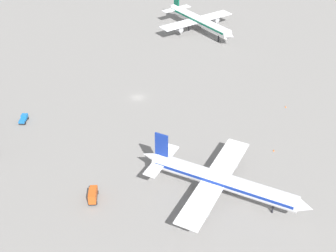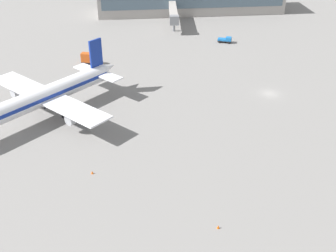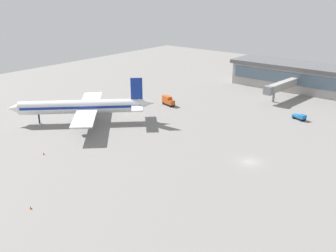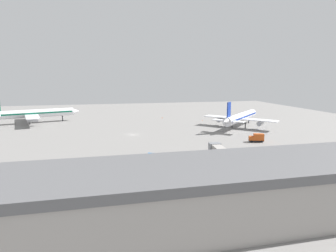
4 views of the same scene
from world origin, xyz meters
TOP-DOWN VIEW (x-y plane):
  - ground at (0.00, 0.00)m, footprint 288.00×288.00m
  - airplane_at_gate at (55.02, 6.37)m, footprint 36.43×35.76m
  - catering_truck at (46.03, -24.89)m, footprint 5.91×3.42m
  - pushback_tractor at (2.61, -39.10)m, footprint 4.79×3.47m
  - jet_bridge at (17.70, -58.79)m, footprint 4.69×23.59m
  - safety_cone_near_gate at (22.92, 45.85)m, footprint 0.44×0.44m
  - safety_cone_mid_apron at (43.17, 29.35)m, footprint 0.44×0.44m

SIDE VIEW (x-z plane):
  - ground at x=0.00m, z-range 0.00..0.00m
  - safety_cone_near_gate at x=22.92m, z-range 0.00..0.60m
  - safety_cone_mid_apron at x=43.17m, z-range 0.00..0.60m
  - pushback_tractor at x=2.61m, z-range 0.02..1.92m
  - catering_truck at x=46.03m, z-range 0.05..3.35m
  - airplane_at_gate at x=55.02m, z-range -1.91..12.08m
  - jet_bridge at x=17.70m, z-range 1.77..8.51m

